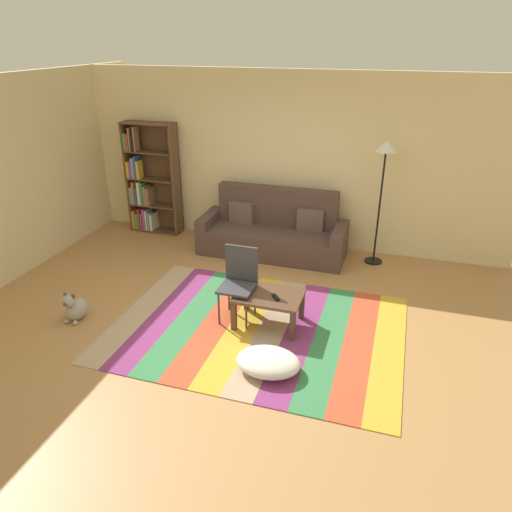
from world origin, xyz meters
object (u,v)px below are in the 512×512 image
coffee_table (269,299)px  standing_lamp (385,163)px  tv_remote (276,297)px  bookshelf (147,182)px  dog (75,308)px  couch (273,233)px  pouf (268,362)px  folding_chair (239,277)px

coffee_table → standing_lamp: 2.65m
standing_lamp → tv_remote: size_ratio=12.19×
bookshelf → tv_remote: bearing=-38.9°
dog → standing_lamp: standing_lamp is taller
bookshelf → standing_lamp: 3.92m
couch → bookshelf: 2.38m
pouf → dog: dog is taller
dog → tv_remote: (2.35, 0.54, 0.25)m
bookshelf → coffee_table: (2.80, -2.29, -0.52)m
couch → standing_lamp: size_ratio=1.24×
bookshelf → dog: size_ratio=4.69×
pouf → folding_chair: (-0.63, 0.91, 0.42)m
coffee_table → standing_lamp: standing_lamp is taller
dog → tv_remote: tv_remote is taller
tv_remote → coffee_table: bearing=113.8°
bookshelf → folding_chair: bookshelf is taller
bookshelf → pouf: bookshelf is taller
pouf → coffee_table: bearing=105.9°
bookshelf → coffee_table: bookshelf is taller
folding_chair → coffee_table: bearing=45.2°
tv_remote → bookshelf: bearing=103.9°
dog → folding_chair: size_ratio=0.44×
bookshelf → standing_lamp: size_ratio=1.02×
bookshelf → folding_chair: bearing=-42.6°
tv_remote → standing_lamp: bearing=29.1°
bookshelf → standing_lamp: bearing=-2.5°
couch → dog: size_ratio=5.69×
bookshelf → coffee_table: bearing=-39.3°
standing_lamp → tv_remote: 2.62m
folding_chair → pouf: bearing=-0.1°
coffee_table → folding_chair: 0.44m
folding_chair → bookshelf: bearing=-167.1°
tv_remote → folding_chair: bearing=128.4°
tv_remote → dog: bearing=155.9°
pouf → folding_chair: folding_chair is taller
pouf → tv_remote: 0.86m
standing_lamp → tv_remote: standing_lamp is taller
coffee_table → tv_remote: bearing=-29.1°
couch → pouf: (0.74, -2.85, -0.22)m
pouf → tv_remote: tv_remote is taller
couch → folding_chair: size_ratio=2.51×
bookshelf → coffee_table: size_ratio=2.39×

